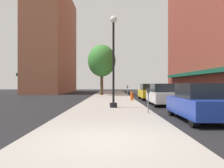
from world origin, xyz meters
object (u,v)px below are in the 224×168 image
at_px(car_yellow, 149,92).
at_px(car_white, 163,95).
at_px(parking_meter_near, 128,90).
at_px(fire_hydrant, 132,96).
at_px(parking_meter_far, 149,97).
at_px(lamppost, 114,60).
at_px(tree_near, 102,61).
at_px(car_blue, 199,103).

bearing_deg(car_yellow, car_white, -90.48).
relative_size(parking_meter_near, car_yellow, 0.30).
relative_size(fire_hydrant, parking_meter_far, 0.60).
bearing_deg(lamppost, tree_near, 95.15).
bearing_deg(car_white, car_blue, -89.29).
bearing_deg(parking_meter_far, car_white, 70.65).
xyz_separation_m(parking_meter_far, car_blue, (1.95, -1.75, -0.14)).
bearing_deg(parking_meter_far, fire_hydrant, 90.31).
xyz_separation_m(parking_meter_near, car_blue, (1.95, -17.49, -0.14)).
height_order(lamppost, parking_meter_far, lamppost).
bearing_deg(parking_meter_far, lamppost, 122.42).
height_order(parking_meter_far, tree_near, tree_near).
height_order(lamppost, tree_near, tree_near).
bearing_deg(lamppost, car_white, 36.08).
bearing_deg(car_yellow, tree_near, 123.99).
height_order(tree_near, car_blue, tree_near).
bearing_deg(car_white, parking_meter_near, 101.55).
relative_size(car_white, car_yellow, 1.00).
bearing_deg(lamppost, parking_meter_near, 82.09).
bearing_deg(car_white, fire_hydrant, 118.95).
bearing_deg(tree_near, car_blue, -76.15).
height_order(fire_hydrant, car_white, car_white).
bearing_deg(tree_near, car_yellow, -55.53).
bearing_deg(fire_hydrant, parking_meter_far, -89.69).
height_order(car_blue, car_yellow, same).
distance_m(lamppost, parking_meter_far, 4.03).
relative_size(lamppost, fire_hydrant, 7.47).
bearing_deg(car_blue, lamppost, 127.10).
relative_size(fire_hydrant, car_blue, 0.18).
bearing_deg(car_yellow, car_blue, -90.48).
relative_size(parking_meter_near, parking_meter_far, 1.00).
relative_size(parking_meter_near, car_white, 0.30).
bearing_deg(car_white, car_yellow, 90.71).
distance_m(fire_hydrant, parking_meter_far, 9.28).
bearing_deg(parking_meter_far, parking_meter_near, 90.00).
height_order(fire_hydrant, parking_meter_far, parking_meter_far).
distance_m(tree_near, car_white, 15.47).
height_order(parking_meter_near, car_yellow, car_yellow).
bearing_deg(parking_meter_near, tree_near, 130.99).
xyz_separation_m(parking_meter_near, parking_meter_far, (0.00, -15.74, 0.00)).
height_order(parking_meter_near, parking_meter_far, same).
bearing_deg(lamppost, car_blue, -50.71).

